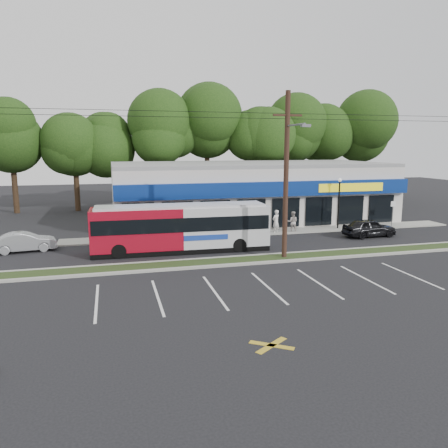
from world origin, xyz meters
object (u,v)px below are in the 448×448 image
utility_pole (284,170)px  car_silver (25,242)px  lamp_post (339,197)px  pedestrian_a (276,222)px  car_dark (369,228)px  sign_post (393,209)px  pedestrian_b (292,222)px  metrobus (181,227)px

utility_pole → car_silver: (-15.60, 6.07, -4.77)m
lamp_post → pedestrian_a: bearing=-176.9°
car_dark → pedestrian_a: size_ratio=2.18×
sign_post → car_dark: 5.27m
utility_pole → car_dark: size_ratio=12.19×
lamp_post → pedestrian_b: lamp_post is taller
utility_pole → car_dark: (8.98, 4.57, -4.71)m
utility_pole → metrobus: bearing=147.6°
sign_post → metrobus: metrobus is taller
sign_post → pedestrian_a: (-10.63, -0.08, -0.62)m
lamp_post → pedestrian_a: (-5.63, -0.30, -1.73)m
utility_pole → metrobus: size_ratio=4.33×
pedestrian_a → pedestrian_b: pedestrian_a is taller
utility_pole → lamp_post: bearing=43.9°
pedestrian_b → lamp_post: bearing=-155.2°
sign_post → lamp_post: bearing=177.4°
utility_pole → car_silver: 17.40m
utility_pole → pedestrian_b: (3.97, 7.57, -4.56)m
pedestrian_b → car_silver: bearing=25.1°
utility_pole → pedestrian_a: utility_pole is taller
metrobus → car_dark: size_ratio=2.82×
car_dark → utility_pole: bearing=113.8°
pedestrian_a → sign_post: bearing=152.1°
car_silver → pedestrian_b: size_ratio=2.29×
utility_pole → sign_post: 15.71m
car_silver → sign_post: bearing=-95.7°
metrobus → car_silver: (-9.97, 2.50, -0.99)m
utility_pole → metrobus: utility_pole is taller
sign_post → pedestrian_b: bearing=-179.5°
metrobus → car_dark: 14.67m
car_silver → metrobus: bearing=-112.9°
utility_pole → car_silver: utility_pole is taller
lamp_post → pedestrian_a: lamp_post is taller
car_silver → pedestrian_a: size_ratio=2.08×
car_silver → pedestrian_a: 18.20m
sign_post → car_silver: bearing=-176.9°
utility_pole → car_dark: utility_pole is taller
car_silver → pedestrian_b: (19.56, 1.50, 0.21)m
sign_post → metrobus: bearing=-167.8°
lamp_post → car_silver: bearing=-175.7°
utility_pole → lamp_post: (8.17, 7.87, -2.74)m
car_silver → pedestrian_a: (18.14, 1.50, 0.29)m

